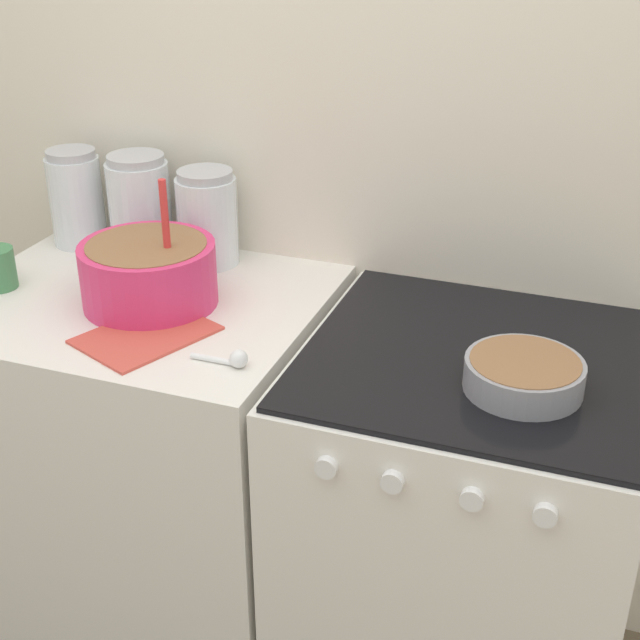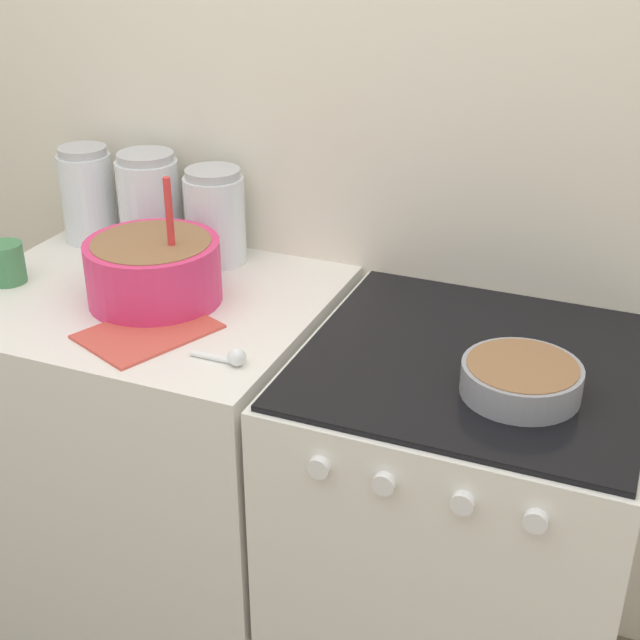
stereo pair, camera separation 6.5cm
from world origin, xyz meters
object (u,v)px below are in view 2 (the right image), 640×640
stove (459,541)px  storage_jar_middle (150,209)px  tin_can (6,263)px  mixing_bowl (153,267)px  baking_pan (521,379)px  storage_jar_left (88,201)px  storage_jar_right (215,222)px

stove → storage_jar_middle: 1.07m
tin_can → storage_jar_middle: bearing=55.7°
mixing_bowl → baking_pan: 0.82m
stove → baking_pan: bearing=-43.4°
mixing_bowl → storage_jar_left: bearing=143.9°
storage_jar_right → tin_can: storage_jar_right is taller
baking_pan → storage_jar_right: (-0.80, 0.34, 0.07)m
stove → storage_jar_middle: storage_jar_middle is taller
baking_pan → storage_jar_left: (-1.16, 0.34, 0.07)m
tin_can → storage_jar_left: bearing=85.9°
mixing_bowl → storage_jar_middle: size_ratio=1.19×
baking_pan → storage_jar_right: storage_jar_right is taller
storage_jar_left → stove: bearing=-12.8°
baking_pan → storage_jar_middle: storage_jar_middle is taller
storage_jar_left → storage_jar_right: storage_jar_left is taller
mixing_bowl → storage_jar_left: 0.43m
storage_jar_right → tin_can: bearing=-142.3°
storage_jar_right → tin_can: (-0.38, -0.30, -0.05)m
storage_jar_middle → tin_can: 0.36m
tin_can → mixing_bowl: bearing=7.1°
storage_jar_right → storage_jar_left: bearing=180.0°
baking_pan → storage_jar_right: bearing=157.0°
stove → storage_jar_left: size_ratio=3.79×
mixing_bowl → baking_pan: size_ratio=1.35×
storage_jar_right → stove: bearing=-19.0°
mixing_bowl → tin_can: mixing_bowl is taller
stove → storage_jar_middle: size_ratio=3.71×
stove → storage_jar_right: 0.92m
baking_pan → tin_can: size_ratio=2.32×
storage_jar_left → storage_jar_middle: bearing=0.0°
mixing_bowl → storage_jar_middle: mixing_bowl is taller
stove → storage_jar_right: storage_jar_right is taller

